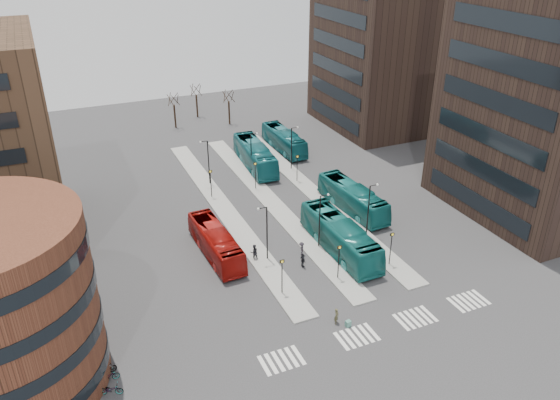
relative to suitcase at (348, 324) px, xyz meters
name	(u,v)px	position (x,y,z in m)	size (l,w,h in m)	color
ground	(394,364)	(1.04, -5.44, -0.29)	(160.00, 160.00, 0.00)	#2E2E31
island_left	(225,210)	(-2.96, 24.56, -0.21)	(2.50, 45.00, 0.15)	gray
island_mid	(270,201)	(3.04, 24.56, -0.21)	(2.50, 45.00, 0.15)	gray
island_right	(313,192)	(9.04, 24.56, -0.21)	(2.50, 45.00, 0.15)	gray
suitcase	(348,324)	(0.00, 0.00, 0.00)	(0.46, 0.37, 0.58)	navy
red_bus	(216,242)	(-6.93, 15.55, 1.25)	(2.59, 11.06, 3.08)	#9E100C
teal_bus_a	(340,236)	(5.32, 11.04, 1.51)	(3.02, 12.90, 3.59)	#146663
teal_bus_b	(255,155)	(5.30, 35.47, 1.49)	(2.98, 12.74, 3.55)	#15636B
teal_bus_c	(352,198)	(11.27, 18.49, 1.35)	(2.76, 11.79, 3.28)	#146665
teal_bus_d	(284,140)	(11.74, 39.79, 1.31)	(2.68, 11.45, 3.19)	#145F66
traveller	(337,316)	(-0.72, 0.80, 0.48)	(0.56, 0.37, 1.53)	#49472C
commuter_a	(254,252)	(-3.60, 13.13, 0.58)	(0.84, 0.66, 1.74)	black
commuter_b	(303,260)	(0.41, 9.83, 0.48)	(0.90, 0.38, 1.54)	black
commuter_c	(302,249)	(1.29, 11.94, 0.46)	(0.96, 0.55, 1.49)	black
bicycle_near	(111,389)	(-19.96, 0.45, 0.19)	(0.63, 1.81, 0.95)	gray
bicycle_mid	(107,370)	(-19.96, 2.58, 0.20)	(0.46, 1.64, 0.99)	gray
bicycle_far	(108,377)	(-19.96, 1.87, 0.16)	(0.60, 1.72, 0.91)	gray
crosswalk_stripes	(384,328)	(2.79, -1.44, -0.28)	(22.35, 2.40, 0.01)	silver
tower_far	(391,34)	(33.02, 44.56, 14.71)	(20.12, 20.00, 30.00)	#32231B
sign_poles	(291,209)	(2.64, 17.56, 2.12)	(12.45, 22.12, 3.65)	black
lamp_posts	(281,181)	(3.68, 22.56, 3.29)	(14.04, 20.24, 6.12)	black
bare_trees	(200,108)	(3.71, 57.23, 2.44)	(10.97, 8.14, 5.90)	black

